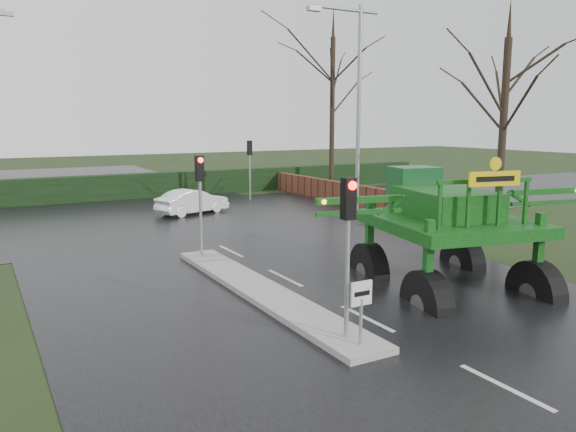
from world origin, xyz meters
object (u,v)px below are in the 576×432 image
keep_left_sign (361,303)px  traffic_signal_far (250,156)px  crop_sprayer (425,219)px  street_light_right (354,93)px  traffic_signal_mid (200,184)px  traffic_signal_near (348,224)px  white_sedan (193,214)px

keep_left_sign → traffic_signal_far: traffic_signal_far is taller
crop_sprayer → street_light_right: bearing=73.9°
keep_left_sign → traffic_signal_mid: (0.00, 8.99, 1.53)m
traffic_signal_near → street_light_right: size_ratio=0.35×
traffic_signal_near → street_light_right: (9.49, 13.01, 3.40)m
keep_left_sign → street_light_right: 17.23m
traffic_signal_near → street_light_right: street_light_right is taller
traffic_signal_near → white_sedan: size_ratio=0.93×
street_light_right → traffic_signal_near: bearing=-126.1°
traffic_signal_near → traffic_signal_far: (7.80, 21.02, 0.00)m
keep_left_sign → street_light_right: street_light_right is taller
traffic_signal_far → crop_sprayer: (-4.56, -19.79, -0.37)m
traffic_signal_mid → crop_sprayer: (3.24, -7.28, -0.37)m
keep_left_sign → street_light_right: (9.49, 13.50, 4.93)m
keep_left_sign → traffic_signal_near: size_ratio=0.38×
street_light_right → white_sedan: size_ratio=2.65×
crop_sprayer → traffic_signal_mid: bearing=125.9°
street_light_right → crop_sprayer: (-6.26, -11.79, -3.77)m
traffic_signal_near → traffic_signal_mid: 8.50m
keep_left_sign → crop_sprayer: 3.84m
keep_left_sign → crop_sprayer: size_ratio=0.16×
keep_left_sign → traffic_signal_far: bearing=70.1°
traffic_signal_mid → white_sedan: traffic_signal_mid is taller
street_light_right → crop_sprayer: size_ratio=1.21×
traffic_signal_near → traffic_signal_far: bearing=69.6°
keep_left_sign → street_light_right: bearing=54.9°
traffic_signal_mid → traffic_signal_far: (7.80, 12.52, 0.00)m
traffic_signal_mid → white_sedan: 9.96m
traffic_signal_far → street_light_right: size_ratio=0.35×
traffic_signal_mid → traffic_signal_far: 14.75m
keep_left_sign → crop_sprayer: (3.24, 1.72, 1.17)m
traffic_signal_near → traffic_signal_mid: size_ratio=1.00×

